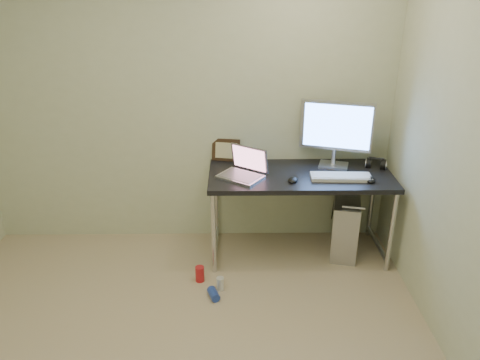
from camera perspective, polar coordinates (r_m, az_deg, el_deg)
name	(u,v)px	position (r m, az deg, el deg)	size (l,w,h in m)	color
wall_back	(186,104)	(3.99, -6.63, 9.20)	(3.50, 0.02, 2.50)	beige
desk	(300,183)	(3.89, 7.32, -0.35)	(1.50, 0.66, 0.75)	black
tower_computer	(345,225)	(4.17, 12.68, -5.34)	(0.32, 0.52, 0.54)	#A3A4A7
cable_a	(335,197)	(4.31, 11.48, -2.04)	(0.01, 0.01, 0.70)	black
cable_b	(345,200)	(4.32, 12.68, -2.38)	(0.01, 0.01, 0.72)	black
can_red	(200,274)	(3.80, -4.92, -11.34)	(0.07, 0.07, 0.13)	red
can_white	(220,284)	(3.70, -2.43, -12.52)	(0.06, 0.06, 0.11)	silver
can_blue	(214,294)	(3.63, -3.24, -13.71)	(0.07, 0.07, 0.12)	#2540AA
laptop	(244,170)	(3.76, 0.48, 1.29)	(0.43, 0.42, 0.23)	silver
monitor	(336,129)	(3.95, 11.67, 6.11)	(0.58, 0.23, 0.56)	silver
keyboard	(341,177)	(3.81, 12.19, 0.37)	(0.48, 0.16, 0.03)	silver
mouse_right	(371,179)	(3.81, 15.65, 0.14)	(0.08, 0.12, 0.04)	black
mouse_left	(293,179)	(3.70, 6.48, 0.14)	(0.07, 0.12, 0.04)	black
headphones	(376,164)	(4.10, 16.24, 1.88)	(0.19, 0.11, 0.11)	black
picture_frame	(226,150)	(4.06, -1.73, 3.68)	(0.24, 0.03, 0.19)	black
webcam	(249,150)	(4.06, 1.11, 3.66)	(0.05, 0.04, 0.13)	silver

